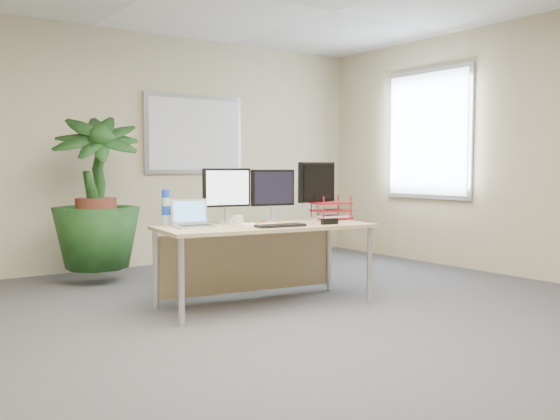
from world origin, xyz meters
TOP-DOWN VIEW (x-y plane):
  - floor at (0.00, 0.00)m, footprint 8.00×8.00m
  - back_wall at (0.00, 4.00)m, footprint 7.00×0.04m
  - whiteboard at (1.20, 3.97)m, footprint 1.30×0.04m
  - window at (3.47, 2.30)m, footprint 0.04×1.30m
  - desk at (0.56, 1.53)m, footprint 1.85×0.96m
  - floor_plant at (-0.27, 3.24)m, footprint 1.06×1.06m
  - monitor_left at (0.34, 1.70)m, footprint 0.42×0.19m
  - monitor_right at (0.77, 1.64)m, footprint 0.41×0.19m
  - monitor_dark at (1.23, 1.60)m, footprint 0.47×0.21m
  - laptop at (-0.02, 1.62)m, footprint 0.33×0.30m
  - keyboard at (0.55, 1.21)m, footprint 0.42×0.18m
  - coffee_mug at (0.28, 1.43)m, footprint 0.11×0.08m
  - spiral_notebook at (0.48, 1.41)m, footprint 0.37×0.33m
  - orange_pen at (0.51, 1.44)m, footprint 0.14×0.06m
  - yellow_highlighter at (0.69, 1.38)m, footprint 0.12×0.04m
  - water_bottle at (-0.16, 1.81)m, footprint 0.08×0.08m
  - letter_tray at (1.33, 1.52)m, footprint 0.35×0.28m
  - stapler at (1.01, 1.15)m, footprint 0.15×0.06m

SIDE VIEW (x-z plane):
  - floor at x=0.00m, z-range 0.00..0.00m
  - desk at x=0.56m, z-range 0.20..0.88m
  - spiral_notebook at x=0.48m, z-range 0.68..0.69m
  - yellow_highlighter at x=0.69m, z-range 0.68..0.70m
  - keyboard at x=0.55m, z-range 0.68..0.70m
  - orange_pen at x=0.51m, z-range 0.69..0.70m
  - stapler at x=1.01m, z-range 0.68..0.73m
  - coffee_mug at x=0.28m, z-range 0.68..0.77m
  - laptop at x=-0.02m, z-range 0.63..0.85m
  - letter_tray at x=1.33m, z-range 0.67..0.82m
  - floor_plant at x=-0.27m, z-range 0.00..1.50m
  - water_bottle at x=-0.16m, z-range 0.67..0.97m
  - monitor_right at x=0.77m, z-range 0.71..1.17m
  - monitor_left at x=0.34m, z-range 0.71..1.18m
  - monitor_dark at x=1.23m, z-range 0.72..1.24m
  - back_wall at x=0.00m, z-range 0.00..2.70m
  - whiteboard at x=1.20m, z-range 1.07..2.02m
  - window at x=3.47m, z-range 0.77..2.33m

